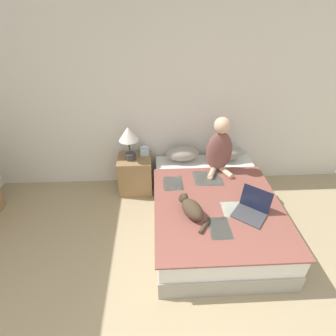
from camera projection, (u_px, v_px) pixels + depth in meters
wall_back at (156, 103)px, 3.58m from camera, size 5.90×0.05×2.55m
bed at (213, 210)px, 3.29m from camera, size 1.47×1.98×0.49m
pillow_near at (182, 154)px, 3.78m from camera, size 0.48×0.27×0.21m
pillow_far at (226, 153)px, 3.81m from camera, size 0.48×0.27×0.21m
person_sitting at (220, 148)px, 3.43m from camera, size 0.36×0.35×0.77m
cat_tabby at (191, 208)px, 2.83m from camera, size 0.32×0.50×0.18m
laptop_open at (251, 210)px, 2.86m from camera, size 0.45×0.45×0.27m
nightstand at (136, 174)px, 3.89m from camera, size 0.48×0.42×0.56m
table_lamp at (129, 137)px, 3.52m from camera, size 0.27×0.27×0.49m
tissue_box at (145, 151)px, 3.79m from camera, size 0.12×0.12×0.14m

